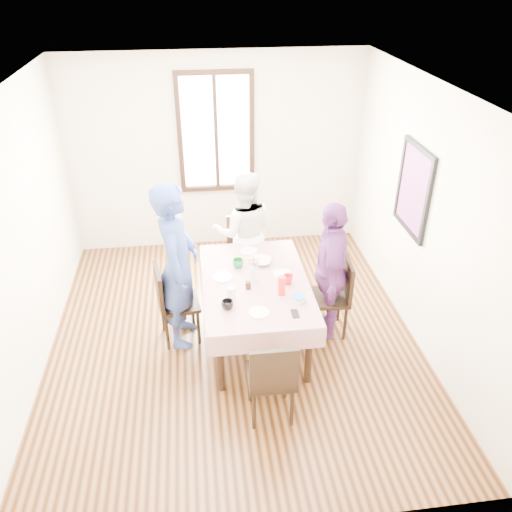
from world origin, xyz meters
The scene contains 31 objects.
ground centered at (0.00, 0.00, 0.00)m, with size 4.50×4.50×0.00m, color #311808.
back_wall centered at (0.00, 2.25, 1.35)m, with size 4.00×4.00×0.00m, color beige.
right_wall centered at (2.00, 0.00, 1.35)m, with size 4.50×4.50×0.00m, color beige.
window_frame centered at (0.00, 2.23, 1.65)m, with size 1.02×0.06×1.62m, color black.
window_pane centered at (0.00, 2.24, 1.65)m, with size 0.90×0.02×1.50m, color white.
art_poster centered at (1.98, 0.30, 1.55)m, with size 0.04×0.76×0.96m, color red.
dining_table centered at (0.23, -0.06, 0.38)m, with size 0.98×1.56×0.75m, color black.
tablecloth centered at (0.23, -0.06, 0.76)m, with size 1.10×1.68×0.01m, color #550006.
chair_left centered at (-0.58, 0.09, 0.46)m, with size 0.42×0.42×0.91m, color black.
chair_right centered at (1.05, -0.01, 0.46)m, with size 0.42×0.42×0.91m, color black.
chair_far centered at (0.23, 1.02, 0.46)m, with size 0.42×0.42×0.91m, color black.
chair_near centered at (0.23, -1.13, 0.46)m, with size 0.42×0.42×0.91m, color black.
person_left centered at (-0.56, 0.09, 0.92)m, with size 0.67×0.44×1.84m, color navy.
person_far centered at (0.23, 1.00, 0.78)m, with size 0.76×0.59×1.57m, color white.
person_right centered at (1.03, -0.01, 0.80)m, with size 0.93×0.39×1.60m, color #6A2F73.
mug_black centered at (-0.09, -0.49, 0.81)m, with size 0.12×0.12×0.09m, color black.
mug_flag centered at (0.56, -0.14, 0.81)m, with size 0.11×0.11×0.10m, color red.
mug_green centered at (0.08, 0.25, 0.81)m, with size 0.12×0.12×0.09m, color #0C7226.
serving_bowl centered at (0.34, 0.29, 0.79)m, with size 0.22×0.22×0.05m, color white.
juice_carton centered at (0.46, -0.32, 0.86)m, with size 0.06×0.06×0.20m, color red.
butter_tub centered at (0.61, -0.47, 0.79)m, with size 0.11×0.11×0.05m, color white.
jam_jar centered at (0.14, -0.18, 0.80)m, with size 0.06×0.06×0.08m, color black.
drinking_glass centered at (-0.04, -0.31, 0.82)m, with size 0.08×0.08×0.11m, color silver.
smartphone centered at (0.54, -0.66, 0.77)m, with size 0.07×0.14×0.01m, color black.
flower_vase centered at (0.22, -0.02, 0.84)m, with size 0.08×0.08×0.16m, color silver.
plate_left centered at (-0.10, 0.06, 0.77)m, with size 0.20×0.20×0.01m, color white.
plate_right centered at (0.54, 0.05, 0.77)m, with size 0.20×0.20×0.01m, color white.
plate_far centered at (0.24, 0.57, 0.77)m, with size 0.20×0.20×0.01m, color white.
plate_near centered at (0.20, -0.60, 0.77)m, with size 0.20×0.20×0.01m, color white.
butter_lid centered at (0.61, -0.47, 0.82)m, with size 0.12×0.12×0.01m, color blue.
flower_bunch centered at (0.22, -0.02, 0.97)m, with size 0.09×0.09×0.10m, color yellow, non-canonical shape.
Camera 1 is at (-0.33, -4.49, 3.71)m, focal length 36.00 mm.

